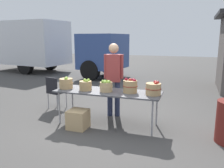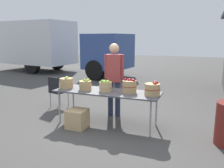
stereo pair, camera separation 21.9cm
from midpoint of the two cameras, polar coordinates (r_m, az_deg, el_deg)
The scene contains 11 objects.
ground_plane at distance 5.21m, azimuth -2.31°, elevation -9.84°, with size 40.00×40.00×0.00m, color #474442.
market_table at distance 4.99m, azimuth -2.38°, elevation -2.23°, with size 2.30×0.76×0.75m.
apple_basket_green_0 at distance 5.35m, azimuth -12.46°, elevation 0.20°, with size 0.32×0.32×0.27m.
apple_basket_green_1 at distance 5.09m, azimuth -7.78°, elevation -0.32°, with size 0.29×0.29×0.26m.
apple_basket_green_2 at distance 4.92m, azimuth -2.73°, elevation -0.52°, with size 0.29×0.29×0.27m.
apple_basket_red_0 at distance 4.83m, azimuth 3.27°, elevation -0.48°, with size 0.31×0.31×0.31m.
apple_basket_red_1 at distance 4.69m, azimuth 8.95°, elevation -1.12°, with size 0.33×0.33×0.29m.
vendor_adult at distance 5.47m, azimuth -0.73°, elevation 2.46°, with size 0.46×0.30×1.76m.
box_truck at distance 13.11m, azimuth -16.86°, elevation 9.21°, with size 7.91×3.09×2.75m.
folding_chair at distance 6.38m, azimuth -14.91°, elevation -1.45°, with size 0.49×0.49×0.86m.
produce_crate at distance 4.97m, azimuth -9.66°, elevation -8.60°, with size 0.40×0.40×0.40m, color tan.
Camera 1 is at (1.67, -4.55, 1.89)m, focal length 36.92 mm.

